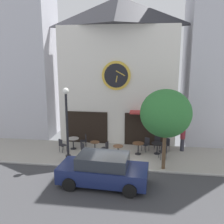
{
  "coord_description": "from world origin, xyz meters",
  "views": [
    {
      "loc": [
        1.65,
        -12.62,
        6.14
      ],
      "look_at": [
        -0.4,
        2.12,
        2.81
      ],
      "focal_mm": 39.67,
      "sensor_mm": 36.0,
      "label": 1
    }
  ],
  "objects": [
    {
      "name": "street_tree",
      "position": [
        2.73,
        0.53,
        3.17
      ],
      "size": [
        2.75,
        2.48,
        4.49
      ],
      "color": "brown",
      "rests_on": "ground_plane"
    },
    {
      "name": "cafe_chair_left_end",
      "position": [
        2.79,
        1.85,
        0.53
      ],
      "size": [
        0.5,
        0.5,
        0.9
      ],
      "color": "black",
      "rests_on": "ground_plane"
    },
    {
      "name": "neighbor_building_left",
      "position": [
        -8.32,
        5.85,
        6.18
      ],
      "size": [
        5.65,
        3.2,
        12.36
      ],
      "color": "#B2B2BC",
      "rests_on": "ground_plane"
    },
    {
      "name": "cafe_chair_under_awning",
      "position": [
        -2.12,
        1.65,
        0.53
      ],
      "size": [
        0.57,
        0.57,
        0.9
      ],
      "color": "black",
      "rests_on": "ground_plane"
    },
    {
      "name": "cafe_chair_mid_row",
      "position": [
        -3.72,
        2.13,
        0.53
      ],
      "size": [
        0.56,
        0.56,
        0.9
      ],
      "color": "black",
      "rests_on": "ground_plane"
    },
    {
      "name": "cafe_chair_facing_wall",
      "position": [
        1.76,
        3.11,
        0.53
      ],
      "size": [
        0.56,
        0.56,
        0.9
      ],
      "color": "black",
      "rests_on": "ground_plane"
    },
    {
      "name": "cafe_table_center",
      "position": [
        -3.15,
        2.79,
        0.56
      ],
      "size": [
        0.78,
        0.78,
        0.75
      ],
      "color": "black",
      "rests_on": "ground_plane"
    },
    {
      "name": "cafe_table_leftmost",
      "position": [
        -1.54,
        2.23,
        0.5
      ],
      "size": [
        0.61,
        0.61,
        0.77
      ],
      "color": "black",
      "rests_on": "ground_plane"
    },
    {
      "name": "cafe_chair_right_end",
      "position": [
        3.08,
        3.21,
        0.53
      ],
      "size": [
        0.56,
        0.56,
        0.9
      ],
      "color": "black",
      "rests_on": "ground_plane"
    },
    {
      "name": "ground_plane",
      "position": [
        0.0,
        -0.81,
        -0.02
      ],
      "size": [
        26.5,
        10.14,
        0.13
      ],
      "color": "#9E998E"
    },
    {
      "name": "street_lamp",
      "position": [
        -2.87,
        0.81,
        2.25
      ],
      "size": [
        0.36,
        0.36,
        4.43
      ],
      "color": "black",
      "rests_on": "ground_plane"
    },
    {
      "name": "cafe_chair_curbside",
      "position": [
        -0.79,
        1.97,
        0.53
      ],
      "size": [
        0.51,
        0.51,
        0.9
      ],
      "color": "black",
      "rests_on": "ground_plane"
    },
    {
      "name": "parked_car_navy",
      "position": [
        -0.31,
        -1.67,
        0.76
      ],
      "size": [
        4.4,
        2.22,
        1.55
      ],
      "color": "navy",
      "rests_on": "ground_plane"
    },
    {
      "name": "cafe_table_rightmost",
      "position": [
        2.47,
        2.67,
        0.54
      ],
      "size": [
        0.75,
        0.75,
        0.73
      ],
      "color": "black",
      "rests_on": "ground_plane"
    },
    {
      "name": "cafe_chair_outer",
      "position": [
        2.49,
        3.52,
        0.53
      ],
      "size": [
        0.45,
        0.45,
        0.9
      ],
      "color": "black",
      "rests_on": "ground_plane"
    },
    {
      "name": "clock_building",
      "position": [
        -0.4,
        5.58,
        5.28
      ],
      "size": [
        8.31,
        4.03,
        10.22
      ],
      "color": "silver",
      "rests_on": "ground_plane"
    },
    {
      "name": "cafe_table_center_left",
      "position": [
        1.25,
        2.46,
        0.54
      ],
      "size": [
        0.75,
        0.75,
        0.75
      ],
      "color": "black",
      "rests_on": "ground_plane"
    },
    {
      "name": "pedestrian_maroon",
      "position": [
        4.13,
        3.44,
        0.86
      ],
      "size": [
        0.45,
        0.45,
        1.67
      ],
      "color": "#2D2D38",
      "rests_on": "ground_plane"
    },
    {
      "name": "cafe_chair_facing_street",
      "position": [
        -2.48,
        3.22,
        0.53
      ],
      "size": [
        0.52,
        0.52,
        0.9
      ],
      "color": "black",
      "rests_on": "ground_plane"
    },
    {
      "name": "cafe_table_center_right",
      "position": [
        0.03,
        1.8,
        0.49
      ],
      "size": [
        0.64,
        0.64,
        0.73
      ],
      "color": "black",
      "rests_on": "ground_plane"
    }
  ]
}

